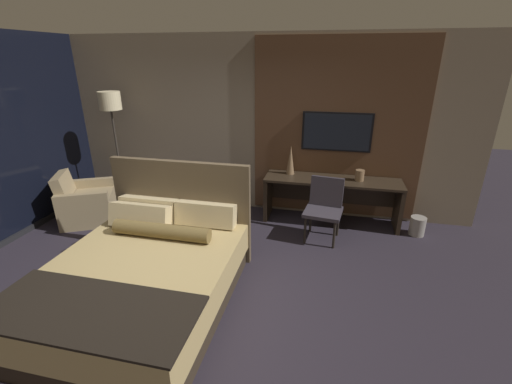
{
  "coord_description": "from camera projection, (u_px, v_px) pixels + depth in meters",
  "views": [
    {
      "loc": [
        1.37,
        -2.78,
        2.46
      ],
      "look_at": [
        0.51,
        1.07,
        0.89
      ],
      "focal_mm": 24.0,
      "sensor_mm": 36.0,
      "label": 1
    }
  ],
  "objects": [
    {
      "name": "vase_tall",
      "position": [
        291.0,
        160.0,
        5.36
      ],
      "size": [
        0.13,
        0.13,
        0.46
      ],
      "color": "#846647",
      "rests_on": "desk"
    },
    {
      "name": "wall_back_tv_panel",
      "position": [
        259.0,
        127.0,
        5.5
      ],
      "size": [
        7.2,
        0.09,
        2.8
      ],
      "color": "gray",
      "rests_on": "ground_plane"
    },
    {
      "name": "desk_chair",
      "position": [
        325.0,
        204.0,
        4.84
      ],
      "size": [
        0.56,
        0.56,
        0.88
      ],
      "rotation": [
        0.0,
        0.0,
        -0.13
      ],
      "color": "#38333D",
      "rests_on": "ground_plane"
    },
    {
      "name": "waste_bin",
      "position": [
        417.0,
        226.0,
        5.02
      ],
      "size": [
        0.22,
        0.22,
        0.28
      ],
      "color": "gray",
      "rests_on": "ground_plane"
    },
    {
      "name": "floor_lamp",
      "position": [
        111.0,
        111.0,
        5.41
      ],
      "size": [
        0.34,
        0.34,
        1.95
      ],
      "color": "#282623",
      "rests_on": "ground_plane"
    },
    {
      "name": "vase_short",
      "position": [
        360.0,
        175.0,
        5.11
      ],
      "size": [
        0.13,
        0.13,
        0.16
      ],
      "color": "#846647",
      "rests_on": "desk"
    },
    {
      "name": "ground_plane",
      "position": [
        189.0,
        300.0,
        3.71
      ],
      "size": [
        16.0,
        16.0,
        0.0
      ],
      "primitive_type": "plane",
      "color": "#28232D"
    },
    {
      "name": "desk",
      "position": [
        332.0,
        192.0,
        5.32
      ],
      "size": [
        2.06,
        0.54,
        0.72
      ],
      "color": "#2D2319",
      "rests_on": "ground_plane"
    },
    {
      "name": "tv",
      "position": [
        337.0,
        132.0,
        5.18
      ],
      "size": [
        1.04,
        0.04,
        0.59
      ],
      "color": "black"
    },
    {
      "name": "armchair_by_window",
      "position": [
        86.0,
        204.0,
        5.43
      ],
      "size": [
        1.02,
        1.03,
        0.81
      ],
      "rotation": [
        0.0,
        0.0,
        2.04
      ],
      "color": "#998460",
      "rests_on": "ground_plane"
    },
    {
      "name": "bed",
      "position": [
        145.0,
        275.0,
        3.58
      ],
      "size": [
        1.79,
        2.22,
        1.29
      ],
      "color": "#33281E",
      "rests_on": "ground_plane"
    }
  ]
}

